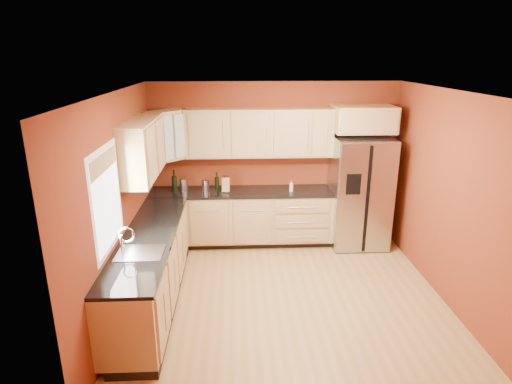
% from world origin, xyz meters
% --- Properties ---
extents(floor, '(4.00, 4.00, 0.00)m').
position_xyz_m(floor, '(0.00, 0.00, 0.00)').
color(floor, '#A47E3F').
rests_on(floor, ground).
extents(ceiling, '(4.00, 4.00, 0.00)m').
position_xyz_m(ceiling, '(0.00, 0.00, 2.60)').
color(ceiling, white).
rests_on(ceiling, wall_back).
extents(wall_back, '(4.00, 0.04, 2.60)m').
position_xyz_m(wall_back, '(0.00, 2.00, 1.30)').
color(wall_back, maroon).
rests_on(wall_back, floor).
extents(wall_front, '(4.00, 0.04, 2.60)m').
position_xyz_m(wall_front, '(0.00, -2.00, 1.30)').
color(wall_front, maroon).
rests_on(wall_front, floor).
extents(wall_left, '(0.04, 4.00, 2.60)m').
position_xyz_m(wall_left, '(-2.00, 0.00, 1.30)').
color(wall_left, maroon).
rests_on(wall_left, floor).
extents(wall_right, '(0.04, 4.00, 2.60)m').
position_xyz_m(wall_right, '(2.00, 0.00, 1.30)').
color(wall_right, maroon).
rests_on(wall_right, floor).
extents(base_cabinets_back, '(2.90, 0.60, 0.88)m').
position_xyz_m(base_cabinets_back, '(-0.55, 1.70, 0.44)').
color(base_cabinets_back, '#AA8952').
rests_on(base_cabinets_back, floor).
extents(base_cabinets_left, '(0.60, 2.80, 0.88)m').
position_xyz_m(base_cabinets_left, '(-1.70, 0.00, 0.44)').
color(base_cabinets_left, '#AA8952').
rests_on(base_cabinets_left, floor).
extents(countertop_back, '(2.90, 0.62, 0.04)m').
position_xyz_m(countertop_back, '(-0.55, 1.69, 0.90)').
color(countertop_back, black).
rests_on(countertop_back, base_cabinets_back).
extents(countertop_left, '(0.62, 2.80, 0.04)m').
position_xyz_m(countertop_left, '(-1.69, 0.00, 0.90)').
color(countertop_left, black).
rests_on(countertop_left, base_cabinets_left).
extents(upper_cabinets_back, '(2.30, 0.33, 0.75)m').
position_xyz_m(upper_cabinets_back, '(-0.25, 1.83, 1.83)').
color(upper_cabinets_back, '#AA8952').
rests_on(upper_cabinets_back, wall_back).
extents(upper_cabinets_left, '(0.33, 1.35, 0.75)m').
position_xyz_m(upper_cabinets_left, '(-1.83, 0.72, 1.83)').
color(upper_cabinets_left, '#AA8952').
rests_on(upper_cabinets_left, wall_left).
extents(corner_upper_cabinet, '(0.67, 0.67, 0.75)m').
position_xyz_m(corner_upper_cabinet, '(-1.67, 1.67, 1.83)').
color(corner_upper_cabinet, '#AA8952').
rests_on(corner_upper_cabinet, wall_back).
extents(over_fridge_cabinet, '(0.92, 0.60, 0.40)m').
position_xyz_m(over_fridge_cabinet, '(1.35, 1.70, 2.05)').
color(over_fridge_cabinet, '#AA8952').
rests_on(over_fridge_cabinet, wall_back).
extents(refrigerator, '(0.90, 0.75, 1.78)m').
position_xyz_m(refrigerator, '(1.35, 1.62, 0.89)').
color(refrigerator, silver).
rests_on(refrigerator, floor).
extents(window, '(0.03, 0.90, 1.00)m').
position_xyz_m(window, '(-1.98, -0.50, 1.55)').
color(window, white).
rests_on(window, wall_left).
extents(sink_faucet, '(0.50, 0.42, 0.30)m').
position_xyz_m(sink_faucet, '(-1.69, -0.50, 1.07)').
color(sink_faucet, white).
rests_on(sink_faucet, countertop_left).
extents(canister_left, '(0.12, 0.12, 0.18)m').
position_xyz_m(canister_left, '(-1.11, 1.71, 1.01)').
color(canister_left, silver).
rests_on(canister_left, countertop_back).
extents(canister_right, '(0.14, 0.14, 0.21)m').
position_xyz_m(canister_right, '(-1.46, 1.72, 1.02)').
color(canister_right, silver).
rests_on(canister_right, countertop_back).
extents(wine_bottle_a, '(0.09, 0.09, 0.37)m').
position_xyz_m(wine_bottle_a, '(-1.59, 1.66, 1.10)').
color(wine_bottle_a, black).
rests_on(wine_bottle_a, countertop_back).
extents(wine_bottle_b, '(0.08, 0.08, 0.31)m').
position_xyz_m(wine_bottle_b, '(-0.93, 1.71, 1.07)').
color(wine_bottle_b, black).
rests_on(wine_bottle_b, countertop_back).
extents(knife_block, '(0.12, 0.11, 0.22)m').
position_xyz_m(knife_block, '(-0.79, 1.67, 1.03)').
color(knife_block, '#AE7E54').
rests_on(knife_block, countertop_back).
extents(soap_dispenser, '(0.07, 0.07, 0.17)m').
position_xyz_m(soap_dispenser, '(0.24, 1.62, 1.00)').
color(soap_dispenser, silver).
rests_on(soap_dispenser, countertop_back).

